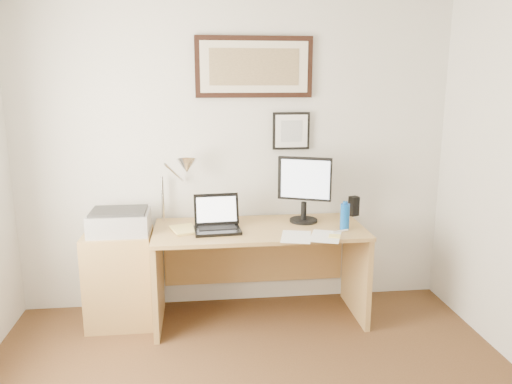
{
  "coord_description": "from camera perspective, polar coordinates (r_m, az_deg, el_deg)",
  "views": [
    {
      "loc": [
        -0.3,
        -1.99,
        1.86
      ],
      "look_at": [
        0.1,
        1.43,
        1.08
      ],
      "focal_mm": 35.0,
      "sensor_mm": 36.0,
      "label": 1
    }
  ],
  "objects": [
    {
      "name": "lcd_monitor",
      "position": [
        3.92,
        5.56,
        0.66
      ],
      "size": [
        0.4,
        0.22,
        0.52
      ],
      "color": "black",
      "rests_on": "desk"
    },
    {
      "name": "picture_large",
      "position": [
        3.99,
        -0.21,
        14.1
      ],
      "size": [
        0.92,
        0.04,
        0.47
      ],
      "color": "black",
      "rests_on": "wall_back"
    },
    {
      "name": "paper_sheet_a",
      "position": [
        3.61,
        4.6,
        -5.12
      ],
      "size": [
        0.27,
        0.34,
        0.0
      ],
      "primitive_type": "cube",
      "rotation": [
        0.0,
        0.0,
        -0.24
      ],
      "color": "white",
      "rests_on": "desk"
    },
    {
      "name": "desk_lamp",
      "position": [
        3.87,
        -8.19,
        2.66
      ],
      "size": [
        0.29,
        0.27,
        0.53
      ],
      "color": "silver",
      "rests_on": "desk"
    },
    {
      "name": "paper_sheet_b",
      "position": [
        3.64,
        7.95,
        -5.04
      ],
      "size": [
        0.3,
        0.35,
        0.0
      ],
      "primitive_type": "cube",
      "rotation": [
        0.0,
        0.0,
        -0.36
      ],
      "color": "white",
      "rests_on": "desk"
    },
    {
      "name": "bottle_cap",
      "position": [
        3.79,
        10.18,
        -1.21
      ],
      "size": [
        0.04,
        0.04,
        0.02
      ],
      "primitive_type": "cylinder",
      "color": "#0D51B1",
      "rests_on": "water_bottle"
    },
    {
      "name": "speaker",
      "position": [
        4.21,
        11.11,
        -1.59
      ],
      "size": [
        0.09,
        0.09,
        0.16
      ],
      "primitive_type": "cube",
      "rotation": [
        0.0,
        0.0,
        0.41
      ],
      "color": "black",
      "rests_on": "desk"
    },
    {
      "name": "printer",
      "position": [
        3.87,
        -15.33,
        -3.28
      ],
      "size": [
        0.44,
        0.34,
        0.18
      ],
      "color": "#9F9FA2",
      "rests_on": "side_cabinet"
    },
    {
      "name": "desk",
      "position": [
        3.97,
        0.23,
        -6.99
      ],
      "size": [
        1.6,
        0.7,
        0.75
      ],
      "color": "#A67E45",
      "rests_on": "floor"
    },
    {
      "name": "wall_back",
      "position": [
        4.05,
        -2.36,
        4.14
      ],
      "size": [
        3.5,
        0.02,
        2.5
      ],
      "primitive_type": "cube",
      "color": "silver",
      "rests_on": "ground"
    },
    {
      "name": "marker_pen",
      "position": [
        3.76,
        9.58,
        -4.44
      ],
      "size": [
        0.14,
        0.06,
        0.02
      ],
      "primitive_type": "cylinder",
      "rotation": [
        0.0,
        1.57,
        0.35
      ],
      "color": "white",
      "rests_on": "desk"
    },
    {
      "name": "side_cabinet",
      "position": [
        4.02,
        -15.27,
        -9.53
      ],
      "size": [
        0.5,
        0.4,
        0.73
      ],
      "primitive_type": "cube",
      "color": "#A67E45",
      "rests_on": "floor"
    },
    {
      "name": "water_bottle",
      "position": [
        3.81,
        10.12,
        -2.79
      ],
      "size": [
        0.07,
        0.07,
        0.2
      ],
      "primitive_type": "cylinder",
      "color": "#0D51B1",
      "rests_on": "desk"
    },
    {
      "name": "picture_small",
      "position": [
        4.06,
        4.04,
        6.98
      ],
      "size": [
        0.3,
        0.03,
        0.3
      ],
      "color": "black",
      "rests_on": "wall_back"
    },
    {
      "name": "sticky_pad",
      "position": [
        3.64,
        8.98,
        -5.01
      ],
      "size": [
        0.1,
        0.1,
        0.01
      ],
      "primitive_type": "cube",
      "rotation": [
        0.0,
        0.0,
        -0.34
      ],
      "color": "#FFE978",
      "rests_on": "desk"
    },
    {
      "name": "book",
      "position": [
        3.76,
        -9.46,
        -4.42
      ],
      "size": [
        0.24,
        0.28,
        0.02
      ],
      "primitive_type": "imported",
      "rotation": [
        0.0,
        0.0,
        0.31
      ],
      "color": "#E7CD6C",
      "rests_on": "desk"
    },
    {
      "name": "laptop",
      "position": [
        3.75,
        -4.47,
        -3.51
      ],
      "size": [
        0.36,
        0.31,
        0.26
      ],
      "color": "black",
      "rests_on": "desk"
    }
  ]
}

